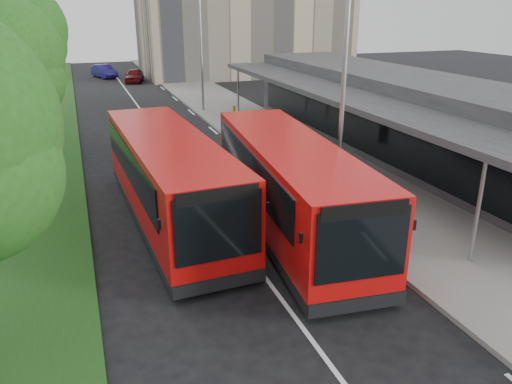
{
  "coord_description": "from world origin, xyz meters",
  "views": [
    {
      "loc": [
        -4.41,
        -13.1,
        7.14
      ],
      "look_at": [
        0.73,
        1.14,
        1.5
      ],
      "focal_mm": 35.0,
      "sensor_mm": 36.0,
      "label": 1
    }
  ],
  "objects_px": {
    "car_far": "(104,71)",
    "litter_bin": "(289,142)",
    "tree_mid": "(1,65)",
    "lamp_post_far": "(200,44)",
    "bus_second": "(170,179)",
    "bus_main": "(289,186)",
    "car_near": "(134,75)",
    "lamp_post_near": "(341,83)",
    "bollard": "(234,114)",
    "tree_far": "(22,35)"
  },
  "relations": [
    {
      "from": "tree_mid",
      "to": "bollard",
      "type": "height_order",
      "value": "tree_mid"
    },
    {
      "from": "tree_far",
      "to": "litter_bin",
      "type": "xyz_separation_m",
      "value": [
        12.63,
        -11.36,
        -4.91
      ]
    },
    {
      "from": "tree_mid",
      "to": "bus_main",
      "type": "height_order",
      "value": "tree_mid"
    },
    {
      "from": "bus_main",
      "to": "bus_second",
      "type": "distance_m",
      "value": 4.15
    },
    {
      "from": "tree_mid",
      "to": "car_near",
      "type": "bearing_deg",
      "value": 74.31
    },
    {
      "from": "bus_second",
      "to": "bollard",
      "type": "relative_size",
      "value": 10.59
    },
    {
      "from": "bus_second",
      "to": "car_far",
      "type": "relative_size",
      "value": 2.67
    },
    {
      "from": "lamp_post_near",
      "to": "bus_main",
      "type": "xyz_separation_m",
      "value": [
        -2.22,
        -0.88,
        -3.15
      ]
    },
    {
      "from": "lamp_post_near",
      "to": "car_near",
      "type": "xyz_separation_m",
      "value": [
        -2.72,
        36.98,
        -4.05
      ]
    },
    {
      "from": "tree_far",
      "to": "car_near",
      "type": "distance_m",
      "value": 20.39
    },
    {
      "from": "car_near",
      "to": "car_far",
      "type": "distance_m",
      "value": 5.2
    },
    {
      "from": "lamp_post_far",
      "to": "bollard",
      "type": "bearing_deg",
      "value": -78.24
    },
    {
      "from": "tree_far",
      "to": "litter_bin",
      "type": "distance_m",
      "value": 17.68
    },
    {
      "from": "litter_bin",
      "to": "car_near",
      "type": "height_order",
      "value": "car_near"
    },
    {
      "from": "car_far",
      "to": "bollard",
      "type": "bearing_deg",
      "value": -95.51
    },
    {
      "from": "car_far",
      "to": "lamp_post_far",
      "type": "bearing_deg",
      "value": -95.11
    },
    {
      "from": "bollard",
      "to": "car_far",
      "type": "height_order",
      "value": "car_far"
    },
    {
      "from": "bus_main",
      "to": "bollard",
      "type": "height_order",
      "value": "bus_main"
    },
    {
      "from": "lamp_post_far",
      "to": "bus_main",
      "type": "relative_size",
      "value": 0.73
    },
    {
      "from": "lamp_post_near",
      "to": "car_near",
      "type": "relative_size",
      "value": 2.06
    },
    {
      "from": "tree_far",
      "to": "lamp_post_far",
      "type": "height_order",
      "value": "tree_far"
    },
    {
      "from": "bus_second",
      "to": "lamp_post_far",
      "type": "bearing_deg",
      "value": 70.13
    },
    {
      "from": "bus_main",
      "to": "bollard",
      "type": "xyz_separation_m",
      "value": [
        3.19,
        16.23,
        -0.9
      ]
    },
    {
      "from": "lamp_post_near",
      "to": "bollard",
      "type": "height_order",
      "value": "lamp_post_near"
    },
    {
      "from": "tree_far",
      "to": "litter_bin",
      "type": "bearing_deg",
      "value": -41.99
    },
    {
      "from": "lamp_post_near",
      "to": "lamp_post_far",
      "type": "distance_m",
      "value": 20.0
    },
    {
      "from": "tree_mid",
      "to": "litter_bin",
      "type": "xyz_separation_m",
      "value": [
        12.63,
        0.64,
        -4.37
      ]
    },
    {
      "from": "bus_main",
      "to": "car_near",
      "type": "height_order",
      "value": "bus_main"
    },
    {
      "from": "car_far",
      "to": "lamp_post_near",
      "type": "bearing_deg",
      "value": -101.75
    },
    {
      "from": "tree_mid",
      "to": "bollard",
      "type": "distance_m",
      "value": 15.29
    },
    {
      "from": "bus_main",
      "to": "car_near",
      "type": "relative_size",
      "value": 2.83
    },
    {
      "from": "lamp_post_far",
      "to": "bollard",
      "type": "height_order",
      "value": "lamp_post_far"
    },
    {
      "from": "lamp_post_far",
      "to": "car_near",
      "type": "height_order",
      "value": "lamp_post_far"
    },
    {
      "from": "lamp_post_far",
      "to": "litter_bin",
      "type": "distance_m",
      "value": 13.06
    },
    {
      "from": "bus_main",
      "to": "car_far",
      "type": "relative_size",
      "value": 2.69
    },
    {
      "from": "tree_far",
      "to": "tree_mid",
      "type": "bearing_deg",
      "value": -90.0
    },
    {
      "from": "car_near",
      "to": "tree_far",
      "type": "bearing_deg",
      "value": -100.71
    },
    {
      "from": "litter_bin",
      "to": "bollard",
      "type": "xyz_separation_m",
      "value": [
        -0.53,
        7.66,
        0.04
      ]
    },
    {
      "from": "bus_second",
      "to": "bollard",
      "type": "height_order",
      "value": "bus_second"
    },
    {
      "from": "bollard",
      "to": "car_near",
      "type": "xyz_separation_m",
      "value": [
        -3.69,
        21.64,
        -0.0
      ]
    },
    {
      "from": "car_far",
      "to": "bus_main",
      "type": "bearing_deg",
      "value": -104.88
    },
    {
      "from": "litter_bin",
      "to": "car_far",
      "type": "distance_m",
      "value": 34.47
    },
    {
      "from": "car_far",
      "to": "litter_bin",
      "type": "bearing_deg",
      "value": -97.65
    },
    {
      "from": "bus_second",
      "to": "bollard",
      "type": "distance_m",
      "value": 15.74
    },
    {
      "from": "car_near",
      "to": "car_far",
      "type": "xyz_separation_m",
      "value": [
        -2.63,
        4.49,
        0.01
      ]
    },
    {
      "from": "bus_main",
      "to": "tree_far",
      "type": "bearing_deg",
      "value": 119.45
    },
    {
      "from": "car_near",
      "to": "bus_second",
      "type": "bearing_deg",
      "value": -80.54
    },
    {
      "from": "tree_far",
      "to": "car_near",
      "type": "xyz_separation_m",
      "value": [
        8.4,
        17.93,
        -4.87
      ]
    },
    {
      "from": "lamp_post_far",
      "to": "bus_second",
      "type": "xyz_separation_m",
      "value": [
        -5.82,
        -18.82,
        -3.15
      ]
    },
    {
      "from": "tree_mid",
      "to": "lamp_post_far",
      "type": "bearing_deg",
      "value": 49.32
    }
  ]
}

